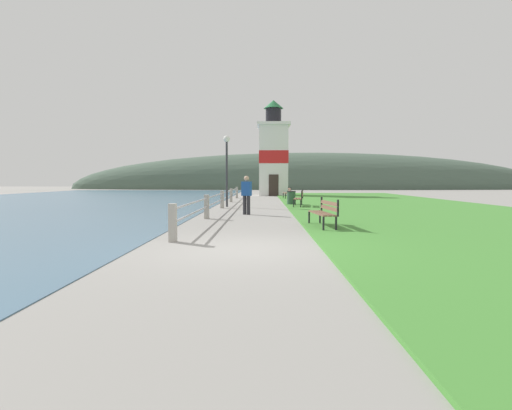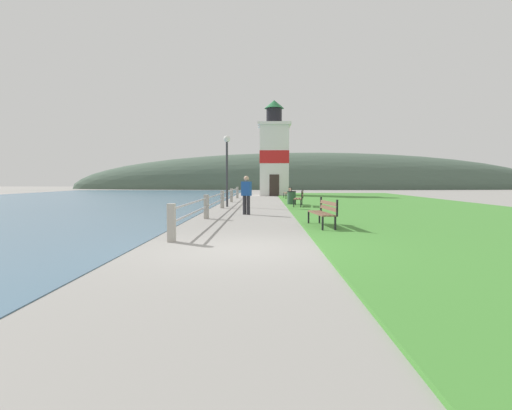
% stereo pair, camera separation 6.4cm
% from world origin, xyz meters
% --- Properties ---
extents(ground_plane, '(160.00, 160.00, 0.00)m').
position_xyz_m(ground_plane, '(0.00, 0.00, 0.00)').
color(ground_plane, gray).
extents(grass_verge, '(12.00, 42.59, 0.06)m').
position_xyz_m(grass_verge, '(7.79, 14.20, 0.03)').
color(grass_verge, '#428433').
rests_on(grass_verge, ground_plane).
extents(water_strip, '(24.00, 68.15, 0.01)m').
position_xyz_m(water_strip, '(-14.29, 14.20, 0.01)').
color(water_strip, '#476B84').
rests_on(water_strip, ground_plane).
extents(seawall_railing, '(0.18, 23.32, 0.93)m').
position_xyz_m(seawall_railing, '(-1.69, 12.57, 0.55)').
color(seawall_railing, '#A8A399').
rests_on(seawall_railing, ground_plane).
extents(park_bench_near, '(0.67, 1.97, 0.94)m').
position_xyz_m(park_bench_near, '(2.42, 3.81, 0.54)').
color(park_bench_near, brown).
rests_on(park_bench_near, ground_plane).
extents(park_bench_midway, '(0.70, 1.90, 0.94)m').
position_xyz_m(park_bench_midway, '(2.50, 13.40, 0.54)').
color(park_bench_midway, brown).
rests_on(park_bench_midway, ground_plane).
extents(park_bench_far, '(0.55, 1.91, 0.94)m').
position_xyz_m(park_bench_far, '(2.43, 22.87, 0.54)').
color(park_bench_far, brown).
rests_on(park_bench_far, ground_plane).
extents(lighthouse, '(3.11, 3.11, 9.05)m').
position_xyz_m(lighthouse, '(1.45, 29.80, 3.89)').
color(lighthouse, white).
rests_on(lighthouse, ground_plane).
extents(person_strolling, '(0.46, 0.36, 1.68)m').
position_xyz_m(person_strolling, '(-0.22, 8.66, 0.91)').
color(person_strolling, '#28282D').
rests_on(person_strolling, ground_plane).
extents(trash_bin, '(0.54, 0.54, 0.84)m').
position_xyz_m(trash_bin, '(2.17, 15.16, 0.42)').
color(trash_bin, '#2D5138').
rests_on(trash_bin, ground_plane).
extents(lamp_post, '(0.36, 0.36, 3.96)m').
position_xyz_m(lamp_post, '(-1.54, 13.69, 2.74)').
color(lamp_post, '#333338').
rests_on(lamp_post, ground_plane).
extents(distant_hillside, '(80.00, 16.00, 12.00)m').
position_xyz_m(distant_hillside, '(8.00, 58.39, 0.00)').
color(distant_hillside, '#475B4C').
rests_on(distant_hillside, ground_plane).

